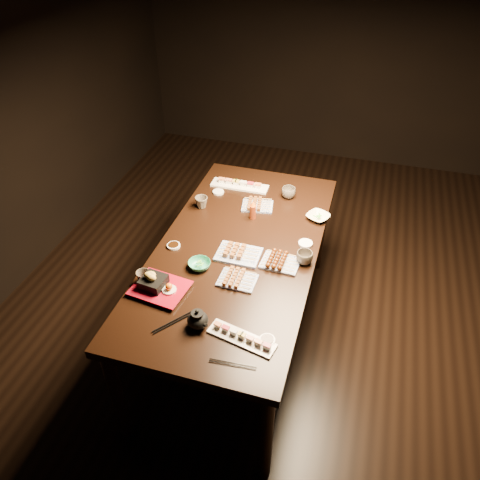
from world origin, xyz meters
name	(u,v)px	position (x,y,z in m)	size (l,w,h in m)	color
ground	(286,321)	(0.00, 0.00, 0.00)	(5.00, 5.00, 0.00)	black
dining_table	(238,294)	(-0.28, -0.21, 0.38)	(0.90, 1.80, 0.75)	black
sushi_platter_near	(242,336)	(-0.07, -0.84, 0.77)	(0.33, 0.09, 0.04)	white
sushi_platter_far	(240,184)	(-0.46, 0.43, 0.77)	(0.39, 0.11, 0.05)	white
yakitori_plate_center	(239,251)	(-0.26, -0.27, 0.78)	(0.24, 0.18, 0.06)	#828EB6
yakitori_plate_right	(237,278)	(-0.20, -0.48, 0.78)	(0.20, 0.14, 0.05)	#828EB6
yakitori_plate_left	(257,204)	(-0.28, 0.23, 0.77)	(0.19, 0.14, 0.05)	#828EB6
tsukune_plate	(280,261)	(-0.02, -0.28, 0.78)	(0.21, 0.15, 0.05)	#828EB6
edamame_bowl_green	(199,265)	(-0.43, -0.43, 0.77)	(0.12, 0.12, 0.04)	#34A076
edamame_bowl_cream	(318,217)	(0.11, 0.20, 0.77)	(0.13, 0.13, 0.03)	#ECE5C1
tempura_tray	(159,283)	(-0.56, -0.65, 0.80)	(0.27, 0.22, 0.10)	black
teacup_near_left	(143,277)	(-0.67, -0.62, 0.78)	(0.07, 0.07, 0.07)	#544B40
teacup_mid_right	(304,258)	(0.10, -0.23, 0.79)	(0.09, 0.09, 0.07)	#544B40
teacup_far_left	(201,202)	(-0.62, 0.12, 0.79)	(0.08, 0.08, 0.08)	#544B40
teacup_far_right	(289,193)	(-0.11, 0.39, 0.79)	(0.09, 0.09, 0.07)	#544B40
teapot	(198,318)	(-0.30, -0.82, 0.80)	(0.12, 0.12, 0.10)	black
condiment_bottle	(253,210)	(-0.28, 0.10, 0.81)	(0.04, 0.04, 0.12)	maroon
sauce_dish_west	(174,246)	(-0.64, -0.30, 0.76)	(0.08, 0.08, 0.01)	white
sauce_dish_east	(305,244)	(0.08, -0.07, 0.76)	(0.08, 0.08, 0.01)	white
sauce_dish_se	(267,340)	(0.04, -0.82, 0.76)	(0.07, 0.07, 0.01)	white
sauce_dish_nw	(218,192)	(-0.58, 0.31, 0.76)	(0.08, 0.08, 0.01)	white
chopsticks_near	(174,322)	(-0.41, -0.83, 0.75)	(0.23, 0.02, 0.01)	black
chopsticks_se	(233,364)	(-0.07, -0.99, 0.75)	(0.21, 0.02, 0.01)	black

